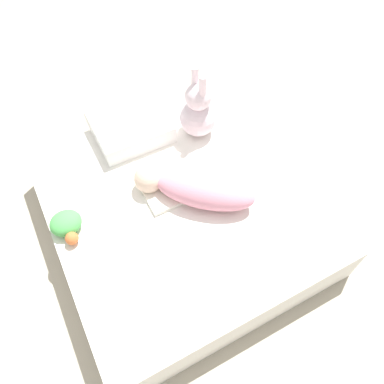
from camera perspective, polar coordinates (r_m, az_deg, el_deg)
The scene contains 7 objects.
ground_plane at distance 1.79m, azimuth -1.71°, elevation -5.02°, with size 12.00×12.00×0.00m, color #B2A893.
bed_mattress at distance 1.70m, azimuth -1.80°, elevation -3.15°, with size 1.15×1.07×0.22m.
burp_cloth at distance 1.62m, azimuth -4.25°, elevation 0.29°, with size 0.20×0.18×0.02m.
swaddled_baby at distance 1.56m, azimuth 0.51°, elevation 0.65°, with size 0.43×0.46×0.13m.
pillow at distance 1.85m, azimuth -9.49°, elevation 10.01°, with size 0.33×0.34×0.09m.
bunny_plush at distance 1.77m, azimuth 0.94°, elevation 12.11°, with size 0.17×0.17×0.35m.
turtle_plush at distance 1.57m, azimuth -18.59°, elevation -4.73°, with size 0.16×0.13×0.08m.
Camera 1 is at (0.82, -0.37, 1.55)m, focal length 35.00 mm.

